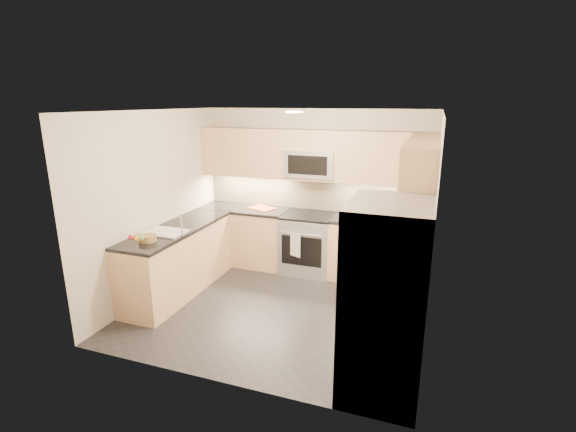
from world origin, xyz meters
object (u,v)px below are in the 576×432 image
object	(u,v)px
refrigerator	(385,300)
cutting_board	(262,208)
utensil_bowl	(423,220)
gas_range	(308,244)
fruit_basket	(148,238)
microwave	(311,163)

from	to	relation	value
refrigerator	cutting_board	xyz separation A→B (m)	(-2.24, 2.50, 0.05)
refrigerator	utensil_bowl	size ratio (longest dim) A/B	5.59
gas_range	cutting_board	bearing A→B (deg)	174.40
refrigerator	fruit_basket	xyz separation A→B (m)	(-2.95, 0.54, 0.08)
microwave	fruit_basket	world-z (taller)	microwave
microwave	refrigerator	distance (m)	3.04
refrigerator	fruit_basket	bearing A→B (deg)	169.60
utensil_bowl	fruit_basket	world-z (taller)	utensil_bowl
microwave	cutting_board	bearing A→B (deg)	-176.60
microwave	fruit_basket	distance (m)	2.61
microwave	fruit_basket	xyz separation A→B (m)	(-1.50, -2.01, -0.72)
cutting_board	fruit_basket	bearing A→B (deg)	-109.77
utensil_bowl	cutting_board	xyz separation A→B (m)	(-2.47, 0.18, -0.09)
gas_range	utensil_bowl	world-z (taller)	utensil_bowl
refrigerator	utensil_bowl	distance (m)	2.34
gas_range	refrigerator	size ratio (longest dim) A/B	0.51
gas_range	cutting_board	world-z (taller)	cutting_board
fruit_basket	cutting_board	bearing A→B (deg)	70.23
gas_range	utensil_bowl	size ratio (longest dim) A/B	2.83
gas_range	cutting_board	distance (m)	0.94
gas_range	utensil_bowl	bearing A→B (deg)	-3.36
utensil_bowl	fruit_basket	distance (m)	3.64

